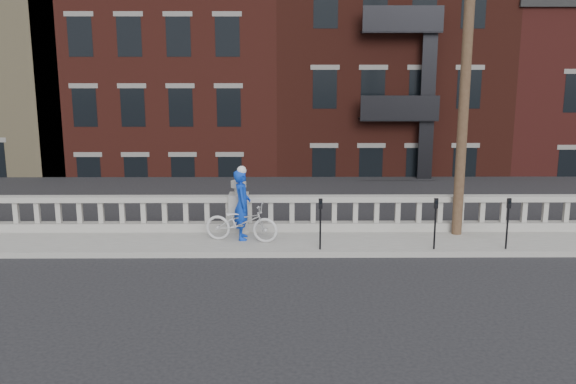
# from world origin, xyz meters

# --- Properties ---
(ground) EXTENTS (120.00, 120.00, 0.00)m
(ground) POSITION_xyz_m (0.00, 0.00, 0.00)
(ground) COLOR black
(ground) RESTS_ON ground
(sidewalk) EXTENTS (32.00, 2.20, 0.15)m
(sidewalk) POSITION_xyz_m (0.00, 3.00, 0.07)
(sidewalk) COLOR gray
(sidewalk) RESTS_ON ground
(balustrade) EXTENTS (28.00, 0.34, 1.03)m
(balustrade) POSITION_xyz_m (0.00, 3.95, 0.64)
(balustrade) COLOR gray
(balustrade) RESTS_ON sidewalk
(planter_pedestal) EXTENTS (0.55, 0.55, 1.76)m
(planter_pedestal) POSITION_xyz_m (0.00, 3.95, 0.83)
(planter_pedestal) COLOR gray
(planter_pedestal) RESTS_ON sidewalk
(lower_level) EXTENTS (80.00, 44.00, 20.80)m
(lower_level) POSITION_xyz_m (0.56, 23.04, 2.63)
(lower_level) COLOR #605E59
(lower_level) RESTS_ON ground
(utility_pole) EXTENTS (1.60, 0.28, 10.00)m
(utility_pole) POSITION_xyz_m (6.20, 3.60, 5.24)
(utility_pole) COLOR #422D1E
(utility_pole) RESTS_ON sidewalk
(parking_meter_a) EXTENTS (0.10, 0.09, 1.36)m
(parking_meter_a) POSITION_xyz_m (2.24, 2.15, 1.00)
(parking_meter_a) COLOR black
(parking_meter_a) RESTS_ON sidewalk
(parking_meter_b) EXTENTS (0.10, 0.09, 1.36)m
(parking_meter_b) POSITION_xyz_m (5.22, 2.15, 1.00)
(parking_meter_b) COLOR black
(parking_meter_b) RESTS_ON sidewalk
(parking_meter_c) EXTENTS (0.10, 0.09, 1.36)m
(parking_meter_c) POSITION_xyz_m (7.11, 2.15, 1.00)
(parking_meter_c) COLOR black
(parking_meter_c) RESTS_ON sidewalk
(bicycle) EXTENTS (2.11, 1.09, 1.06)m
(bicycle) POSITION_xyz_m (0.14, 2.94, 0.68)
(bicycle) COLOR silver
(bicycle) RESTS_ON sidewalk
(cyclist) EXTENTS (0.51, 0.74, 1.93)m
(cyclist) POSITION_xyz_m (0.15, 3.15, 1.12)
(cyclist) COLOR #0B34B3
(cyclist) RESTS_ON sidewalk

